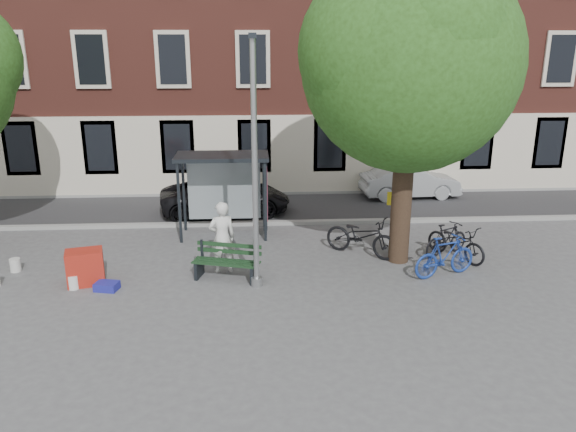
% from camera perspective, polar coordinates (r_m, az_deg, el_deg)
% --- Properties ---
extents(ground, '(90.00, 90.00, 0.00)m').
position_cam_1_polar(ground, '(14.34, -3.18, -7.11)').
color(ground, '#4C4C4F').
rests_on(ground, ground).
extents(road, '(40.00, 4.00, 0.01)m').
position_cam_1_polar(road, '(20.92, -3.32, 0.80)').
color(road, '#28282B').
rests_on(road, ground).
extents(curb_near, '(40.00, 0.25, 0.12)m').
position_cam_1_polar(curb_near, '(18.99, -3.30, -0.74)').
color(curb_near, gray).
rests_on(curb_near, ground).
extents(curb_far, '(40.00, 0.25, 0.12)m').
position_cam_1_polar(curb_far, '(22.83, -3.35, 2.34)').
color(curb_far, gray).
rests_on(curb_far, ground).
extents(building_row, '(30.00, 8.00, 14.00)m').
position_cam_1_polar(building_row, '(26.10, -3.67, 19.57)').
color(building_row, brown).
rests_on(building_row, ground).
extents(lamppost, '(0.28, 0.35, 6.11)m').
position_cam_1_polar(lamppost, '(13.44, -3.38, 3.77)').
color(lamppost, '#9EA0A3').
rests_on(lamppost, ground).
extents(tree_right, '(5.76, 5.60, 8.20)m').
position_cam_1_polar(tree_right, '(15.01, 12.52, 15.73)').
color(tree_right, black).
rests_on(tree_right, ground).
extents(bus_shelter, '(2.85, 1.45, 2.62)m').
position_cam_1_polar(bus_shelter, '(17.64, -5.36, 4.08)').
color(bus_shelter, '#1E2328').
rests_on(bus_shelter, ground).
extents(painter, '(0.81, 0.63, 1.95)m').
position_cam_1_polar(painter, '(14.94, -6.71, -2.17)').
color(painter, silver).
rests_on(painter, ground).
extents(bench, '(1.83, 1.01, 0.90)m').
position_cam_1_polar(bench, '(14.69, -6.22, -4.83)').
color(bench, '#1E2328').
rests_on(bench, ground).
extents(bike_a, '(2.26, 1.93, 1.17)m').
position_cam_1_polar(bike_a, '(16.27, 7.48, -2.02)').
color(bike_a, black).
rests_on(bike_a, ground).
extents(bike_b, '(1.92, 1.12, 1.12)m').
position_cam_1_polar(bike_b, '(15.26, 15.66, -3.95)').
color(bike_b, navy).
rests_on(bike_b, ground).
extents(bike_c, '(1.63, 1.99, 1.02)m').
position_cam_1_polar(bike_c, '(16.57, 16.71, -2.53)').
color(bike_c, black).
rests_on(bike_c, ground).
extents(bike_d, '(1.65, 1.21, 0.98)m').
position_cam_1_polar(bike_d, '(16.78, 15.80, -2.28)').
color(bike_d, black).
rests_on(bike_d, ground).
extents(car_dark, '(4.80, 2.64, 1.27)m').
position_cam_1_polar(car_dark, '(20.19, -6.36, 1.98)').
color(car_dark, black).
rests_on(car_dark, ground).
extents(car_silver, '(3.95, 1.61, 1.28)m').
position_cam_1_polar(car_silver, '(22.76, 12.29, 3.42)').
color(car_silver, '#A2A5A9').
rests_on(car_silver, ground).
extents(red_stand, '(1.02, 0.80, 0.90)m').
position_cam_1_polar(red_stand, '(15.17, -19.91, -4.92)').
color(red_stand, '#A22115').
rests_on(red_stand, ground).
extents(blue_crate, '(0.62, 0.51, 0.20)m').
position_cam_1_polar(blue_crate, '(14.77, -17.93, -6.80)').
color(blue_crate, navy).
rests_on(blue_crate, ground).
extents(bucket_a, '(0.29, 0.29, 0.36)m').
position_cam_1_polar(bucket_a, '(16.82, -25.96, -4.50)').
color(bucket_a, silver).
rests_on(bucket_a, ground).
extents(bucket_c, '(0.29, 0.29, 0.36)m').
position_cam_1_polar(bucket_c, '(15.10, -20.97, -6.26)').
color(bucket_c, silver).
rests_on(bucket_c, ground).
extents(notice_sign, '(0.30, 0.04, 1.74)m').
position_cam_1_polar(notice_sign, '(16.74, 10.49, 0.72)').
color(notice_sign, '#9EA0A3').
rests_on(notice_sign, ground).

